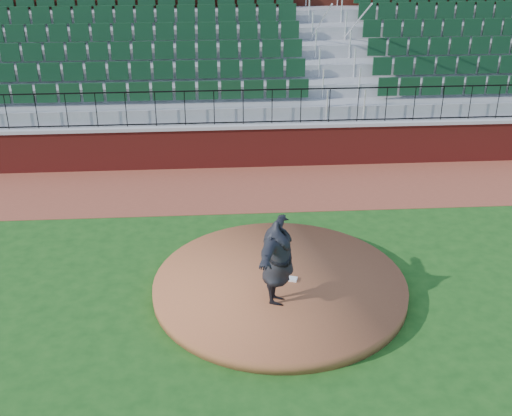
{
  "coord_description": "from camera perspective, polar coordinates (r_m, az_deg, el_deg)",
  "views": [
    {
      "loc": [
        -0.86,
        -11.3,
        7.65
      ],
      "look_at": [
        0.0,
        1.5,
        1.3
      ],
      "focal_mm": 46.74,
      "sensor_mm": 36.0,
      "label": 1
    }
  ],
  "objects": [
    {
      "name": "pitchers_mound",
      "position": [
        13.8,
        2.05,
        -6.74
      ],
      "size": [
        5.19,
        5.19,
        0.25
      ],
      "primitive_type": "cylinder",
      "color": "brown",
      "rests_on": "ground"
    },
    {
      "name": "concourse_wall",
      "position": [
        24.34,
        -1.79,
        14.71
      ],
      "size": [
        34.0,
        0.5,
        5.5
      ],
      "primitive_type": "cube",
      "color": "maroon",
      "rests_on": "ground"
    },
    {
      "name": "ground",
      "position": [
        13.67,
        0.42,
        -7.69
      ],
      "size": [
        90.0,
        90.0,
        0.0
      ],
      "primitive_type": "plane",
      "color": "#1A4B15",
      "rests_on": "ground"
    },
    {
      "name": "wall_railing",
      "position": [
        19.23,
        -1.11,
        8.62
      ],
      "size": [
        34.0,
        0.05,
        1.0
      ],
      "primitive_type": null,
      "color": "black",
      "rests_on": "wall_cap"
    },
    {
      "name": "field_wall",
      "position": [
        19.63,
        -1.08,
        5.28
      ],
      "size": [
        34.0,
        0.35,
        1.2
      ],
      "primitive_type": "cube",
      "color": "maroon",
      "rests_on": "ground"
    },
    {
      "name": "seating_stands",
      "position": [
        21.71,
        -1.48,
        12.06
      ],
      "size": [
        34.0,
        5.1,
        4.6
      ],
      "primitive_type": null,
      "color": "gray",
      "rests_on": "ground"
    },
    {
      "name": "wall_cap",
      "position": [
        19.4,
        -1.09,
        7.08
      ],
      "size": [
        34.0,
        0.45,
        0.1
      ],
      "primitive_type": "cube",
      "color": "#B7B7B7",
      "rests_on": "field_wall"
    },
    {
      "name": "pitcher",
      "position": [
        12.64,
        1.87,
        -4.72
      ],
      "size": [
        1.14,
        2.25,
        1.77
      ],
      "primitive_type": "imported",
      "rotation": [
        0.0,
        0.0,
        1.3
      ],
      "color": "black",
      "rests_on": "pitchers_mound"
    },
    {
      "name": "warning_track",
      "position": [
        18.38,
        -0.81,
        1.77
      ],
      "size": [
        34.0,
        3.2,
        0.01
      ],
      "primitive_type": "cube",
      "color": "brown",
      "rests_on": "ground"
    },
    {
      "name": "pitching_rubber",
      "position": [
        13.81,
        2.2,
        -5.98
      ],
      "size": [
        0.67,
        0.35,
        0.04
      ],
      "primitive_type": "cube",
      "rotation": [
        0.0,
        0.0,
        -0.3
      ],
      "color": "white",
      "rests_on": "pitchers_mound"
    }
  ]
}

